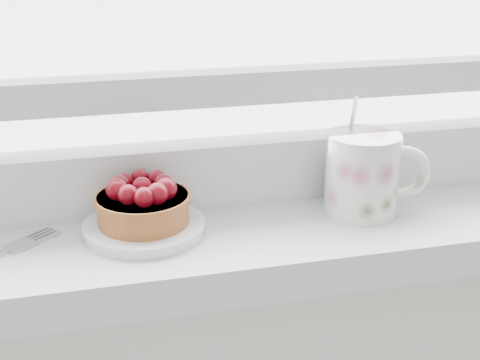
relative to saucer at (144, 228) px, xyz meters
name	(u,v)px	position (x,y,z in m)	size (l,w,h in m)	color
saucer	(144,228)	(0.00, 0.00, 0.00)	(0.12, 0.12, 0.01)	silver
raspberry_tart	(143,202)	(0.00, 0.00, 0.03)	(0.10, 0.10, 0.05)	brown
floral_mug	(365,172)	(0.24, 0.00, 0.04)	(0.12, 0.10, 0.13)	silver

